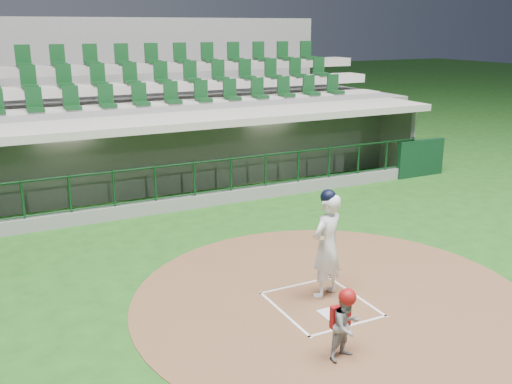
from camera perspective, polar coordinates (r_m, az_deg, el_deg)
ground at (r=10.53m, az=5.58°, el=-10.50°), size 120.00×120.00×0.00m
dirt_circle at (r=10.53m, az=7.58°, el=-10.54°), size 7.20×7.20×0.01m
home_plate at (r=10.01m, az=7.75°, el=-11.96°), size 0.43×0.43×0.02m
batter_box_chalk at (r=10.30m, az=6.48°, el=-11.07°), size 1.55×1.80×0.01m
dugout_structure at (r=17.00m, az=-8.17°, el=3.25°), size 16.40×3.70×3.00m
seating_deck at (r=19.78m, az=-11.31°, el=6.32°), size 17.00×6.72×5.15m
batter at (r=10.24m, az=7.07°, el=-5.18°), size 0.95×0.98×2.01m
catcher at (r=8.61m, az=8.98°, el=-12.85°), size 0.58×0.49×1.11m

